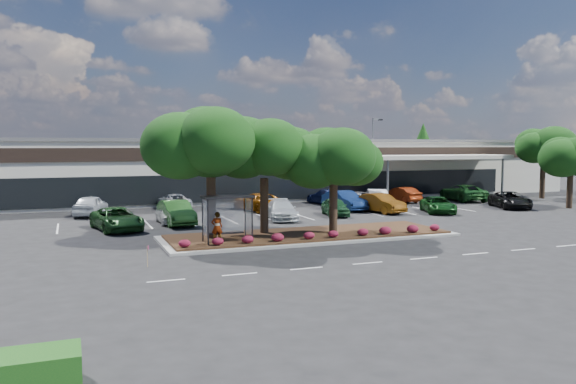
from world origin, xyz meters
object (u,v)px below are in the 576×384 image
object	(u,v)px
light_pole	(373,161)
car_0	(117,219)
car_1	(169,214)
survey_stake	(148,253)

from	to	relation	value
light_pole	car_0	xyz separation A→B (m)	(-29.08, -16.80, -3.06)
light_pole	car_1	distance (m)	29.43
survey_stake	car_0	distance (m)	12.23
car_1	car_0	bearing A→B (deg)	-151.57
light_pole	survey_stake	bearing A→B (deg)	-134.63
car_0	car_1	world-z (taller)	car_0
light_pole	car_1	xyz separation A→B (m)	(-25.30, -14.70, -3.15)
survey_stake	car_0	xyz separation A→B (m)	(-0.43, 12.22, 0.11)
car_0	car_1	bearing A→B (deg)	17.96
light_pole	car_0	size ratio (longest dim) A/B	1.60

